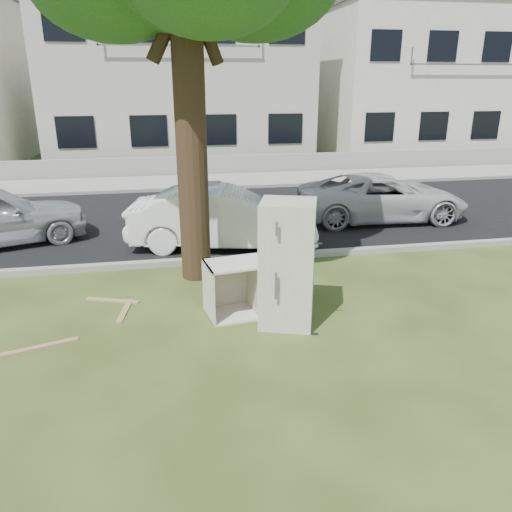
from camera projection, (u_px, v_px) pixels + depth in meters
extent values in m
plane|color=#304117|center=(231.00, 316.00, 7.83)|extent=(120.00, 120.00, 0.00)
cube|color=black|center=(201.00, 218.00, 13.39)|extent=(120.00, 7.00, 0.01)
cube|color=gray|center=(214.00, 263.00, 10.10)|extent=(120.00, 0.18, 0.12)
cube|color=gray|center=(192.00, 190.00, 16.68)|extent=(120.00, 0.18, 0.12)
cube|color=gray|center=(190.00, 182.00, 18.02)|extent=(120.00, 2.80, 0.01)
cube|color=gray|center=(187.00, 165.00, 19.39)|extent=(120.00, 0.15, 0.70)
cylinder|color=black|center=(191.00, 135.00, 8.56)|extent=(0.54, 0.54, 5.20)
cube|color=beige|center=(178.00, 77.00, 22.84)|extent=(11.00, 8.00, 7.20)
cube|color=white|center=(420.00, 84.00, 25.00)|extent=(10.00, 8.00, 6.60)
cube|color=#595451|center=(427.00, 8.00, 23.86)|extent=(10.20, 8.16, 0.24)
cube|color=white|center=(287.00, 264.00, 7.31)|extent=(0.97, 0.93, 1.89)
cube|color=silver|center=(242.00, 288.00, 7.79)|extent=(1.21, 0.85, 0.87)
cube|color=#B17B55|center=(36.00, 348.00, 6.88)|extent=(1.11, 0.43, 0.02)
cube|color=tan|center=(113.00, 300.00, 8.35)|extent=(0.90, 0.41, 0.02)
cube|color=tan|center=(125.00, 311.00, 7.98)|extent=(0.23, 0.85, 0.02)
imported|color=white|center=(223.00, 217.00, 10.87)|extent=(4.26, 2.19, 1.34)
imported|color=beige|center=(383.00, 197.00, 13.03)|extent=(4.44, 2.21, 1.21)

